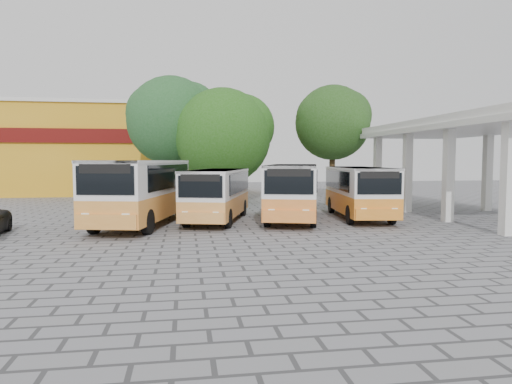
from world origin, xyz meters
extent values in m
plane|color=slate|center=(0.00, 0.00, 0.00)|extent=(90.00, 90.00, 0.00)
cube|color=silver|center=(7.85, -2.50, 2.50)|extent=(0.45, 0.45, 5.00)
cube|color=silver|center=(7.85, 10.50, 2.50)|extent=(0.45, 0.45, 5.00)
cube|color=silver|center=(13.15, 10.50, 2.50)|extent=(0.45, 0.45, 5.00)
cube|color=silver|center=(10.50, 4.00, 5.20)|extent=(6.60, 15.60, 0.40)
cube|color=silver|center=(10.50, 4.00, 4.85)|extent=(6.80, 15.80, 0.30)
cube|color=orange|center=(-11.00, 26.00, 4.00)|extent=(20.00, 10.00, 8.00)
cube|color=#590C0A|center=(-11.00, 20.90, 5.20)|extent=(20.00, 0.20, 1.20)
cube|color=silver|center=(-11.00, 26.00, 8.15)|extent=(20.40, 10.40, 0.30)
cube|color=orange|center=(-7.46, 3.01, 0.98)|extent=(4.52, 9.01, 1.13)
cube|color=silver|center=(-7.46, 3.01, 2.34)|extent=(4.52, 9.01, 1.59)
cube|color=silver|center=(-7.46, 3.01, 3.07)|extent=(4.57, 9.02, 0.13)
cube|color=black|center=(-8.78, 3.01, 2.35)|extent=(1.69, 6.95, 1.13)
cube|color=black|center=(-6.15, 3.01, 2.35)|extent=(1.69, 6.95, 1.13)
cube|color=black|center=(-7.46, -1.33, 2.35)|extent=(2.27, 0.58, 1.13)
cube|color=black|center=(-7.46, -1.33, 2.81)|extent=(2.01, 0.53, 0.37)
cylinder|color=black|center=(-8.63, 0.20, 0.54)|extent=(0.30, 1.08, 1.08)
cylinder|color=black|center=(-6.30, 0.20, 0.54)|extent=(0.30, 1.08, 1.08)
cylinder|color=black|center=(-8.63, 5.82, 0.54)|extent=(0.30, 1.08, 1.08)
cylinder|color=black|center=(-6.30, 5.82, 0.54)|extent=(0.30, 1.08, 1.08)
cube|color=#E89845|center=(-3.76, 3.85, 0.83)|extent=(4.08, 7.63, 0.96)
cube|color=silver|center=(-3.76, 3.85, 1.98)|extent=(4.08, 7.63, 1.34)
cube|color=silver|center=(-3.76, 3.85, 2.59)|extent=(4.12, 7.64, 0.11)
cube|color=black|center=(-4.88, 3.85, 1.99)|extent=(1.67, 5.82, 0.96)
cube|color=black|center=(-2.64, 3.85, 1.99)|extent=(1.67, 5.82, 0.96)
cube|color=black|center=(-3.76, 0.17, 1.99)|extent=(1.91, 0.58, 0.96)
cube|color=black|center=(-3.76, 0.17, 2.38)|extent=(1.69, 0.53, 0.31)
cylinder|color=black|center=(-4.75, 1.47, 0.46)|extent=(0.26, 0.91, 0.91)
cylinder|color=black|center=(-2.77, 1.47, 0.46)|extent=(0.26, 0.91, 0.91)
cylinder|color=black|center=(-4.75, 6.22, 0.46)|extent=(0.26, 0.91, 0.91)
cylinder|color=black|center=(-2.77, 6.22, 0.46)|extent=(0.26, 0.91, 0.91)
cube|color=orange|center=(0.18, 3.66, 0.90)|extent=(4.52, 8.35, 1.05)
cube|color=silver|center=(0.18, 3.66, 2.16)|extent=(4.52, 8.35, 1.47)
cube|color=silver|center=(0.18, 3.66, 2.84)|extent=(4.56, 8.36, 0.12)
cube|color=black|center=(-1.04, 3.66, 2.18)|extent=(1.87, 6.35, 1.05)
cube|color=black|center=(1.40, 3.66, 2.18)|extent=(1.87, 6.35, 1.05)
cube|color=black|center=(0.18, -0.35, 2.18)|extent=(2.08, 0.64, 1.05)
cube|color=black|center=(0.18, -0.35, 2.60)|extent=(1.84, 0.58, 0.34)
cylinder|color=black|center=(-0.90, 1.06, 0.50)|extent=(0.28, 1.00, 1.00)
cylinder|color=black|center=(1.26, 1.06, 0.50)|extent=(0.28, 1.00, 1.00)
cylinder|color=black|center=(-0.90, 6.26, 0.50)|extent=(0.28, 1.00, 1.00)
cylinder|color=black|center=(1.26, 6.26, 0.50)|extent=(0.28, 1.00, 1.00)
cube|color=orange|center=(3.91, 3.93, 0.86)|extent=(3.28, 7.83, 1.00)
cube|color=silver|center=(3.91, 3.93, 2.05)|extent=(3.28, 7.83, 1.40)
cube|color=silver|center=(3.91, 3.93, 2.70)|extent=(3.32, 7.84, 0.11)
cube|color=black|center=(2.75, 3.93, 2.07)|extent=(0.89, 6.21, 1.00)
cube|color=black|center=(5.07, 3.93, 2.07)|extent=(0.89, 6.21, 1.00)
cube|color=black|center=(3.91, 0.12, 2.07)|extent=(2.03, 0.32, 1.00)
cube|color=black|center=(3.91, 0.12, 2.47)|extent=(1.80, 0.30, 0.32)
cylinder|color=black|center=(2.89, 1.46, 0.47)|extent=(0.27, 0.95, 0.95)
cylinder|color=black|center=(4.94, 1.46, 0.47)|extent=(0.27, 0.95, 0.95)
cylinder|color=black|center=(2.89, 6.40, 0.47)|extent=(0.27, 0.95, 0.95)
cylinder|color=black|center=(4.94, 6.40, 0.47)|extent=(0.27, 0.95, 0.95)
cylinder|color=#352818|center=(-6.34, 15.21, 2.21)|extent=(0.48, 0.48, 4.41)
sphere|color=#1E5021|center=(-6.34, 15.21, 6.07)|extent=(6.60, 6.60, 6.60)
sphere|color=#1E5021|center=(-5.02, 15.51, 6.73)|extent=(4.62, 4.62, 4.62)
sphere|color=#1E5021|center=(-7.49, 15.01, 6.56)|extent=(4.29, 4.29, 4.29)
cylinder|color=black|center=(-2.69, 13.23, 1.89)|extent=(0.45, 0.45, 3.77)
sphere|color=#205511|center=(-2.69, 13.23, 4.84)|extent=(6.88, 6.88, 6.88)
sphere|color=#205511|center=(-1.31, 13.53, 5.53)|extent=(4.81, 4.81, 4.81)
sphere|color=#205511|center=(-3.89, 13.03, 5.36)|extent=(4.47, 4.47, 4.47)
cylinder|color=#47341D|center=(5.89, 14.48, 2.13)|extent=(0.45, 0.45, 4.26)
sphere|color=#1D4411|center=(5.89, 14.48, 6.02)|extent=(5.75, 5.75, 5.75)
sphere|color=#1D4411|center=(7.04, 14.78, 6.60)|extent=(4.02, 4.02, 4.02)
sphere|color=#1D4411|center=(4.89, 14.28, 6.46)|extent=(3.74, 3.74, 3.74)
camera|label=1|loc=(-5.40, -19.54, 3.14)|focal=32.00mm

